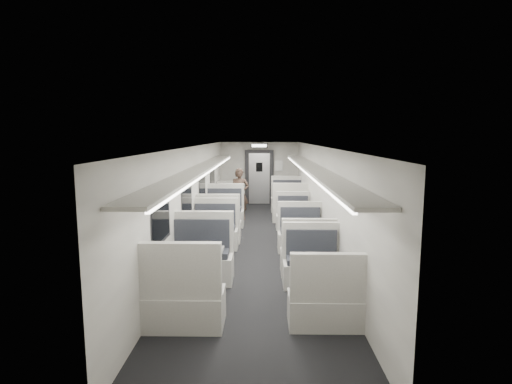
{
  "coord_description": "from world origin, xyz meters",
  "views": [
    {
      "loc": [
        0.12,
        -9.39,
        2.65
      ],
      "look_at": [
        -0.04,
        0.66,
        1.22
      ],
      "focal_mm": 28.0,
      "sensor_mm": 36.0,
      "label": 1
    }
  ],
  "objects_px": {
    "booth_left_d": "(193,275)",
    "booth_right_d": "(318,281)",
    "booth_left_b": "(221,218)",
    "passenger": "(240,194)",
    "booth_right_b": "(295,222)",
    "vestibule_door": "(259,178)",
    "booth_left_a": "(229,205)",
    "booth_right_a": "(289,204)",
    "booth_left_c": "(211,241)",
    "exit_sign": "(259,146)",
    "booth_right_c": "(304,244)"
  },
  "relations": [
    {
      "from": "booth_left_d",
      "to": "booth_right_a",
      "type": "relative_size",
      "value": 1.03
    },
    {
      "from": "booth_right_d",
      "to": "passenger",
      "type": "relative_size",
      "value": 1.27
    },
    {
      "from": "booth_right_b",
      "to": "booth_right_d",
      "type": "bearing_deg",
      "value": -90.0
    },
    {
      "from": "booth_left_c",
      "to": "booth_right_b",
      "type": "height_order",
      "value": "booth_left_c"
    },
    {
      "from": "booth_left_b",
      "to": "vestibule_door",
      "type": "bearing_deg",
      "value": 77.89
    },
    {
      "from": "booth_right_a",
      "to": "booth_right_b",
      "type": "relative_size",
      "value": 1.16
    },
    {
      "from": "exit_sign",
      "to": "booth_left_a",
      "type": "bearing_deg",
      "value": -119.19
    },
    {
      "from": "booth_left_d",
      "to": "booth_right_c",
      "type": "height_order",
      "value": "booth_left_d"
    },
    {
      "from": "booth_right_a",
      "to": "vestibule_door",
      "type": "distance_m",
      "value": 2.54
    },
    {
      "from": "booth_left_c",
      "to": "booth_right_c",
      "type": "bearing_deg",
      "value": -5.11
    },
    {
      "from": "booth_left_b",
      "to": "booth_right_c",
      "type": "relative_size",
      "value": 1.1
    },
    {
      "from": "passenger",
      "to": "booth_right_b",
      "type": "bearing_deg",
      "value": -48.74
    },
    {
      "from": "passenger",
      "to": "exit_sign",
      "type": "relative_size",
      "value": 2.63
    },
    {
      "from": "booth_left_a",
      "to": "booth_right_c",
      "type": "relative_size",
      "value": 0.94
    },
    {
      "from": "booth_right_a",
      "to": "booth_right_b",
      "type": "distance_m",
      "value": 2.59
    },
    {
      "from": "booth_left_c",
      "to": "booth_right_a",
      "type": "distance_m",
      "value": 5.08
    },
    {
      "from": "booth_right_a",
      "to": "booth_right_c",
      "type": "distance_m",
      "value": 4.85
    },
    {
      "from": "booth_right_a",
      "to": "passenger",
      "type": "relative_size",
      "value": 1.4
    },
    {
      "from": "booth_left_c",
      "to": "vestibule_door",
      "type": "distance_m",
      "value": 7.02
    },
    {
      "from": "booth_left_d",
      "to": "booth_right_d",
      "type": "bearing_deg",
      "value": -1.93
    },
    {
      "from": "booth_left_a",
      "to": "booth_right_c",
      "type": "xyz_separation_m",
      "value": [
        2.0,
        -4.82,
        0.02
      ]
    },
    {
      "from": "booth_left_a",
      "to": "booth_right_b",
      "type": "xyz_separation_m",
      "value": [
        2.0,
        -2.56,
        -0.0
      ]
    },
    {
      "from": "booth_right_b",
      "to": "booth_right_d",
      "type": "relative_size",
      "value": 0.95
    },
    {
      "from": "booth_left_c",
      "to": "exit_sign",
      "type": "bearing_deg",
      "value": 81.16
    },
    {
      "from": "booth_left_d",
      "to": "vestibule_door",
      "type": "xyz_separation_m",
      "value": [
        1.0,
        9.17,
        0.62
      ]
    },
    {
      "from": "booth_right_a",
      "to": "passenger",
      "type": "distance_m",
      "value": 1.75
    },
    {
      "from": "booth_right_b",
      "to": "booth_right_d",
      "type": "distance_m",
      "value": 4.41
    },
    {
      "from": "booth_left_b",
      "to": "booth_left_d",
      "type": "relative_size",
      "value": 0.98
    },
    {
      "from": "booth_left_b",
      "to": "passenger",
      "type": "relative_size",
      "value": 1.42
    },
    {
      "from": "booth_right_a",
      "to": "booth_right_d",
      "type": "xyz_separation_m",
      "value": [
        0.0,
        -6.99,
        -0.04
      ]
    },
    {
      "from": "booth_right_a",
      "to": "vestibule_door",
      "type": "relative_size",
      "value": 1.09
    },
    {
      "from": "booth_left_b",
      "to": "booth_right_a",
      "type": "xyz_separation_m",
      "value": [
        2.0,
        2.41,
        -0.0
      ]
    },
    {
      "from": "booth_right_b",
      "to": "booth_right_d",
      "type": "xyz_separation_m",
      "value": [
        0.0,
        -4.41,
        0.02
      ]
    },
    {
      "from": "booth_right_b",
      "to": "booth_right_c",
      "type": "distance_m",
      "value": 2.26
    },
    {
      "from": "booth_left_c",
      "to": "booth_right_c",
      "type": "distance_m",
      "value": 2.01
    },
    {
      "from": "booth_left_d",
      "to": "vestibule_door",
      "type": "height_order",
      "value": "vestibule_door"
    },
    {
      "from": "vestibule_door",
      "to": "exit_sign",
      "type": "bearing_deg",
      "value": -90.0
    },
    {
      "from": "booth_right_c",
      "to": "exit_sign",
      "type": "distance_m",
      "value": 6.95
    },
    {
      "from": "booth_left_d",
      "to": "exit_sign",
      "type": "relative_size",
      "value": 3.81
    },
    {
      "from": "booth_right_b",
      "to": "booth_left_c",
      "type": "bearing_deg",
      "value": -133.79
    },
    {
      "from": "booth_left_c",
      "to": "booth_left_d",
      "type": "xyz_separation_m",
      "value": [
        0.0,
        -2.25,
        0.03
      ]
    },
    {
      "from": "booth_left_a",
      "to": "booth_left_b",
      "type": "xyz_separation_m",
      "value": [
        0.0,
        -2.38,
        0.06
      ]
    },
    {
      "from": "booth_left_b",
      "to": "passenger",
      "type": "height_order",
      "value": "passenger"
    },
    {
      "from": "booth_left_c",
      "to": "booth_right_a",
      "type": "height_order",
      "value": "booth_right_a"
    },
    {
      "from": "booth_left_a",
      "to": "booth_right_b",
      "type": "relative_size",
      "value": 1.0
    },
    {
      "from": "booth_left_d",
      "to": "booth_right_d",
      "type": "height_order",
      "value": "booth_left_d"
    },
    {
      "from": "booth_left_b",
      "to": "vestibule_door",
      "type": "xyz_separation_m",
      "value": [
        1.0,
        4.66,
        0.63
      ]
    },
    {
      "from": "booth_left_a",
      "to": "vestibule_door",
      "type": "height_order",
      "value": "vestibule_door"
    },
    {
      "from": "booth_left_d",
      "to": "exit_sign",
      "type": "bearing_deg",
      "value": 83.43
    },
    {
      "from": "booth_left_a",
      "to": "booth_left_c",
      "type": "height_order",
      "value": "booth_left_c"
    }
  ]
}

